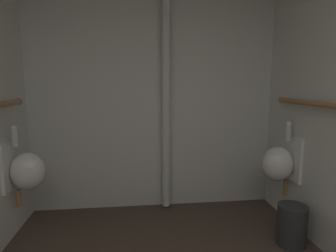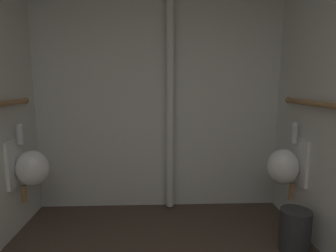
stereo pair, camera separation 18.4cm
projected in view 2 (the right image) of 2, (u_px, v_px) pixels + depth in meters
wall_back at (158, 88)px, 3.08m from camera, size 2.82×0.06×2.70m
urinal_left_far at (30, 167)px, 2.59m from camera, size 0.32×0.30×0.76m
urinal_right_far at (285, 165)px, 2.65m from camera, size 0.32×0.30×0.76m
standpipe_back_wall at (170, 88)px, 2.98m from camera, size 0.09×0.09×2.65m
waste_bin at (295, 230)px, 2.35m from camera, size 0.25×0.25×0.36m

